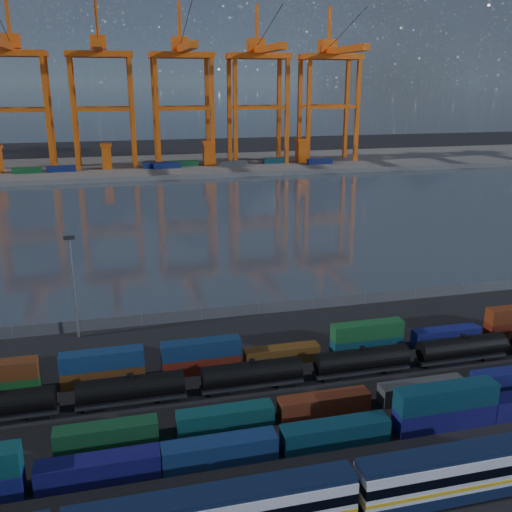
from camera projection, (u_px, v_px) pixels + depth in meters
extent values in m
plane|color=black|center=(313.00, 396.00, 73.16)|extent=(700.00, 700.00, 0.00)
plane|color=#343F4B|center=(195.00, 217.00, 170.54)|extent=(700.00, 700.00, 0.00)
cube|color=#514F4C|center=(163.00, 166.00, 267.63)|extent=(700.00, 70.00, 2.00)
cone|color=#1E2630|center=(186.00, 8.00, 1536.64)|extent=(1040.00, 1040.00, 460.00)
cone|color=#1E2630|center=(325.00, 27.00, 1641.78)|extent=(960.00, 960.00, 380.00)
cone|color=#1E2630|center=(432.00, 44.00, 1735.22)|extent=(840.00, 840.00, 300.00)
cube|color=#0D1832|center=(215.00, 495.00, 48.40)|extent=(25.22, 2.72, 0.50)
cube|color=black|center=(215.00, 512.00, 48.91)|extent=(25.25, 3.12, 1.01)
cube|color=silver|center=(480.00, 468.00, 55.11)|extent=(25.22, 3.03, 3.83)
cube|color=#0D1832|center=(478.00, 485.00, 55.70)|extent=(25.22, 3.09, 1.21)
cube|color=#0D1832|center=(483.00, 449.00, 54.47)|extent=(25.22, 2.72, 0.50)
cube|color=gold|center=(479.00, 475.00, 55.34)|extent=(25.25, 3.12, 0.36)
cube|color=black|center=(481.00, 464.00, 54.99)|extent=(25.25, 3.12, 1.01)
cube|color=black|center=(395.00, 506.00, 53.79)|extent=(3.03, 2.02, 0.71)
cube|color=#121156|center=(99.00, 469.00, 57.33)|extent=(12.28, 2.50, 2.66)
cube|color=navy|center=(220.00, 451.00, 60.22)|extent=(12.28, 2.50, 2.66)
cube|color=#0D3344|center=(335.00, 433.00, 63.27)|extent=(12.28, 2.50, 2.66)
cube|color=#13125C|center=(444.00, 416.00, 66.44)|extent=(12.28, 2.50, 2.66)
cube|color=#0D3346|center=(446.00, 396.00, 65.66)|extent=(12.28, 2.50, 2.66)
cube|color=#114122|center=(106.00, 435.00, 63.16)|extent=(11.34, 2.31, 2.46)
cube|color=#0C3F42|center=(225.00, 418.00, 66.30)|extent=(11.34, 2.31, 2.46)
cube|color=#5F2513|center=(324.00, 404.00, 69.16)|extent=(11.34, 2.31, 2.46)
cube|color=#393B3D|center=(422.00, 390.00, 72.23)|extent=(11.34, 2.31, 2.46)
cube|color=navy|center=(512.00, 378.00, 75.33)|extent=(11.34, 2.31, 2.46)
cube|color=#5A3012|center=(103.00, 375.00, 76.03)|extent=(10.92, 2.22, 2.37)
cube|color=navy|center=(102.00, 359.00, 75.34)|extent=(10.92, 2.22, 2.37)
cube|color=#631A0E|center=(202.00, 364.00, 79.12)|extent=(10.92, 2.22, 2.37)
cube|color=navy|center=(201.00, 348.00, 78.43)|extent=(10.92, 2.22, 2.37)
cube|color=#5C3812|center=(282.00, 355.00, 81.83)|extent=(10.92, 2.22, 2.37)
cube|color=#0E394B|center=(367.00, 345.00, 84.92)|extent=(10.92, 2.22, 2.37)
cube|color=#175727|center=(368.00, 330.00, 84.23)|extent=(10.92, 2.22, 2.37)
cube|color=navy|center=(446.00, 335.00, 88.03)|extent=(10.92, 2.22, 2.37)
cube|color=black|center=(40.00, 414.00, 68.81)|extent=(2.53, 1.82, 0.61)
cylinder|color=black|center=(131.00, 387.00, 70.78)|extent=(13.14, 2.93, 2.93)
cylinder|color=black|center=(130.00, 376.00, 70.31)|extent=(0.81, 0.81, 0.51)
cube|color=black|center=(132.00, 399.00, 71.25)|extent=(13.64, 2.02, 0.40)
cube|color=black|center=(94.00, 407.00, 70.31)|extent=(2.53, 1.82, 0.61)
cube|color=black|center=(168.00, 397.00, 72.43)|extent=(2.53, 1.82, 0.61)
cylinder|color=black|center=(252.00, 373.00, 74.40)|extent=(13.14, 2.93, 2.93)
cylinder|color=black|center=(252.00, 361.00, 73.93)|extent=(0.81, 0.81, 0.51)
cube|color=black|center=(252.00, 384.00, 74.88)|extent=(13.64, 2.02, 0.40)
cube|color=black|center=(218.00, 391.00, 73.93)|extent=(2.53, 1.82, 0.61)
cube|color=black|center=(285.00, 382.00, 76.06)|extent=(2.53, 1.82, 0.61)
cylinder|color=black|center=(362.00, 359.00, 78.02)|extent=(13.14, 2.93, 2.93)
cylinder|color=black|center=(362.00, 348.00, 77.55)|extent=(0.81, 0.81, 0.51)
cube|color=black|center=(361.00, 370.00, 78.50)|extent=(13.64, 2.02, 0.40)
cube|color=black|center=(330.00, 376.00, 77.55)|extent=(2.53, 1.82, 0.61)
cube|color=black|center=(391.00, 368.00, 79.68)|extent=(2.53, 1.82, 0.61)
cylinder|color=black|center=(462.00, 347.00, 81.65)|extent=(13.14, 2.93, 2.93)
cylinder|color=black|center=(463.00, 337.00, 81.17)|extent=(0.81, 0.81, 0.51)
cube|color=black|center=(461.00, 357.00, 82.12)|extent=(13.64, 2.02, 0.40)
cube|color=black|center=(432.00, 363.00, 81.17)|extent=(2.53, 1.82, 0.61)
cube|color=black|center=(488.00, 356.00, 83.30)|extent=(2.53, 1.82, 0.61)
cube|color=#595B5E|center=(259.00, 309.00, 98.83)|extent=(160.00, 0.06, 2.00)
cylinder|color=slate|center=(12.00, 332.00, 89.46)|extent=(0.12, 0.12, 2.20)
cylinder|color=slate|center=(79.00, 326.00, 91.80)|extent=(0.12, 0.12, 2.20)
cylinder|color=slate|center=(142.00, 319.00, 94.13)|extent=(0.12, 0.12, 2.20)
cylinder|color=slate|center=(202.00, 314.00, 96.47)|extent=(0.12, 0.12, 2.20)
cylinder|color=slate|center=(259.00, 308.00, 98.81)|extent=(0.12, 0.12, 2.20)
cylinder|color=slate|center=(313.00, 303.00, 101.14)|extent=(0.12, 0.12, 2.20)
cylinder|color=slate|center=(365.00, 298.00, 103.48)|extent=(0.12, 0.12, 2.20)
cylinder|color=slate|center=(415.00, 293.00, 105.81)|extent=(0.12, 0.12, 2.20)
cylinder|color=slate|center=(463.00, 289.00, 108.15)|extent=(0.12, 0.12, 2.20)
cylinder|color=slate|center=(508.00, 284.00, 110.49)|extent=(0.12, 0.12, 2.20)
cylinder|color=slate|center=(74.00, 290.00, 87.93)|extent=(0.36, 0.36, 16.00)
cube|color=black|center=(69.00, 238.00, 85.50)|extent=(1.60, 0.40, 0.60)
cube|color=#E1570F|center=(48.00, 116.00, 238.62)|extent=(1.78, 1.78, 50.10)
cube|color=#E1570F|center=(50.00, 115.00, 251.01)|extent=(1.78, 1.78, 50.10)
cube|color=#E1570F|center=(16.00, 110.00, 235.03)|extent=(24.49, 1.56, 1.56)
cube|color=#E1570F|center=(20.00, 109.00, 247.42)|extent=(24.49, 1.56, 1.56)
cube|color=#E1570F|center=(11.00, 53.00, 234.64)|extent=(27.83, 15.59, 2.45)
cube|color=#E1570F|center=(5.00, 46.00, 221.60)|extent=(3.34, 53.44, 2.78)
cube|color=#E1570F|center=(11.00, 41.00, 237.31)|extent=(6.68, 8.91, 5.57)
cube|color=#E1570F|center=(8.00, 19.00, 232.80)|extent=(1.34, 1.34, 17.81)
cylinder|color=black|center=(1.00, 23.00, 216.85)|extent=(0.27, 45.82, 15.12)
cube|color=#E1570F|center=(74.00, 116.00, 241.07)|extent=(1.78, 1.78, 50.10)
cube|color=#E1570F|center=(75.00, 114.00, 253.46)|extent=(1.78, 1.78, 50.10)
cube|color=#E1570F|center=(133.00, 115.00, 246.80)|extent=(1.78, 1.78, 50.10)
cube|color=#E1570F|center=(131.00, 113.00, 259.19)|extent=(1.78, 1.78, 50.10)
cube|color=#E1570F|center=(103.00, 109.00, 243.20)|extent=(24.49, 1.56, 1.56)
cube|color=#E1570F|center=(103.00, 108.00, 255.59)|extent=(24.49, 1.56, 1.56)
cube|color=#E1570F|center=(99.00, 54.00, 242.82)|extent=(27.83, 15.59, 2.45)
cube|color=#E1570F|center=(98.00, 47.00, 229.78)|extent=(3.34, 53.44, 2.78)
cube|color=#E1570F|center=(98.00, 42.00, 245.48)|extent=(6.68, 8.91, 5.57)
cube|color=#E1570F|center=(97.00, 21.00, 240.98)|extent=(1.34, 1.34, 17.81)
cylinder|color=black|center=(97.00, 26.00, 225.02)|extent=(0.27, 45.82, 15.12)
cube|color=#E1570F|center=(157.00, 115.00, 249.25)|extent=(1.78, 1.78, 50.10)
cube|color=#E1570F|center=(155.00, 113.00, 261.64)|extent=(1.78, 1.78, 50.10)
cube|color=#E1570F|center=(212.00, 114.00, 254.97)|extent=(1.78, 1.78, 50.10)
cube|color=#E1570F|center=(207.00, 113.00, 267.36)|extent=(1.78, 1.78, 50.10)
cube|color=#E1570F|center=(185.00, 109.00, 251.38)|extent=(24.49, 1.56, 1.56)
cube|color=#E1570F|center=(181.00, 107.00, 263.77)|extent=(24.49, 1.56, 1.56)
cube|color=#E1570F|center=(181.00, 55.00, 250.99)|extent=(27.83, 15.59, 2.45)
cube|color=#E1570F|center=(185.00, 48.00, 237.95)|extent=(3.34, 53.44, 2.78)
cube|color=#E1570F|center=(179.00, 44.00, 253.66)|extent=(6.68, 8.91, 5.57)
cube|color=#E1570F|center=(179.00, 23.00, 249.16)|extent=(1.34, 1.34, 17.81)
cylinder|color=black|center=(185.00, 28.00, 233.20)|extent=(0.27, 45.82, 15.12)
cube|color=#E1570F|center=(235.00, 114.00, 257.43)|extent=(1.78, 1.78, 50.10)
cube|color=#E1570F|center=(229.00, 112.00, 269.82)|extent=(1.78, 1.78, 50.10)
cube|color=#E1570F|center=(287.00, 113.00, 263.15)|extent=(1.78, 1.78, 50.10)
cube|color=#E1570F|center=(279.00, 112.00, 275.54)|extent=(1.78, 1.78, 50.10)
cube|color=#E1570F|center=(262.00, 108.00, 259.56)|extent=(24.49, 1.56, 1.56)
cube|color=#E1570F|center=(254.00, 107.00, 271.95)|extent=(24.49, 1.56, 1.56)
cube|color=#E1570F|center=(258.00, 56.00, 259.17)|extent=(27.83, 15.59, 2.45)
cube|color=#E1570F|center=(266.00, 49.00, 246.13)|extent=(3.34, 53.44, 2.78)
cube|color=#E1570F|center=(256.00, 45.00, 261.84)|extent=(6.68, 8.91, 5.57)
cube|color=#E1570F|center=(257.00, 25.00, 257.34)|extent=(1.34, 1.34, 17.81)
cylinder|color=black|center=(267.00, 29.00, 241.38)|extent=(0.27, 45.82, 15.12)
cube|color=#E1570F|center=(309.00, 113.00, 265.61)|extent=(1.78, 1.78, 50.10)
cube|color=#E1570F|center=(300.00, 111.00, 278.00)|extent=(1.78, 1.78, 50.10)
cube|color=#E1570F|center=(357.00, 112.00, 271.33)|extent=(1.78, 1.78, 50.10)
cube|color=#E1570F|center=(346.00, 111.00, 283.72)|extent=(1.78, 1.78, 50.10)
cube|color=#E1570F|center=(333.00, 107.00, 267.74)|extent=(24.49, 1.56, 1.56)
cube|color=#E1570F|center=(323.00, 106.00, 280.13)|extent=(24.49, 1.56, 1.56)
cube|color=#E1570F|center=(330.00, 57.00, 267.35)|extent=(27.83, 15.59, 2.45)
cube|color=#E1570F|center=(341.00, 50.00, 254.31)|extent=(3.34, 53.44, 2.78)
cube|color=#E1570F|center=(327.00, 46.00, 270.01)|extent=(6.68, 8.91, 5.57)
cube|color=#E1570F|center=(329.00, 27.00, 265.51)|extent=(1.34, 1.34, 17.81)
cylinder|color=black|center=(344.00, 31.00, 249.55)|extent=(0.27, 45.82, 15.12)
cube|color=navy|center=(167.00, 165.00, 252.90)|extent=(12.00, 2.44, 2.60)
cube|color=navy|center=(320.00, 161.00, 265.94)|extent=(12.00, 2.44, 2.60)
cube|color=navy|center=(157.00, 165.00, 253.20)|extent=(12.00, 2.44, 2.60)
cube|color=#3F4244|center=(233.00, 164.00, 258.01)|extent=(12.00, 2.44, 2.60)
cube|color=#144C23|center=(27.00, 170.00, 238.81)|extent=(12.00, 2.44, 2.60)
cube|color=navy|center=(61.00, 169.00, 243.22)|extent=(12.00, 2.44, 2.60)
cube|color=#144C23|center=(185.00, 163.00, 259.38)|extent=(12.00, 2.44, 2.60)
cube|color=#0C3842|center=(276.00, 160.00, 268.84)|extent=(12.00, 2.44, 2.60)
cube|color=#E1570F|center=(107.00, 157.00, 250.76)|extent=(4.00, 6.00, 10.00)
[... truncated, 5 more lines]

